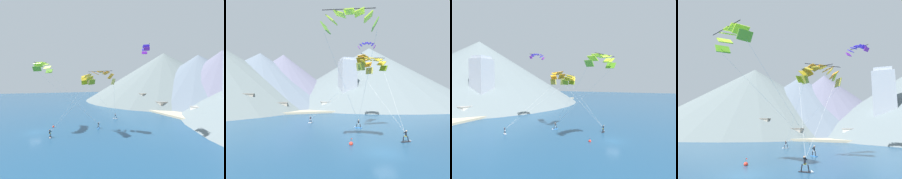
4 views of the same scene
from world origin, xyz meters
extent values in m
plane|color=navy|center=(0.00, 0.00, 0.00)|extent=(400.00, 400.00, 0.00)
cube|color=#337FDB|center=(3.09, 15.24, 0.04)|extent=(1.42, 1.21, 0.07)
cylinder|color=black|center=(3.41, 15.00, 0.44)|extent=(0.27, 0.25, 0.75)
cylinder|color=black|center=(2.77, 15.48, 0.44)|extent=(0.27, 0.25, 0.75)
cube|color=white|center=(3.09, 15.24, 0.85)|extent=(0.38, 0.39, 0.12)
cylinder|color=black|center=(3.13, 15.29, 1.18)|extent=(0.39, 0.41, 0.63)
cylinder|color=black|center=(3.16, 15.14, 1.36)|extent=(0.39, 0.48, 0.41)
cylinder|color=black|center=(2.97, 15.28, 1.36)|extent=(0.39, 0.48, 0.41)
cylinder|color=black|center=(2.96, 15.06, 1.33)|extent=(0.44, 0.34, 0.03)
sphere|color=beige|center=(3.18, 15.36, 1.59)|extent=(0.23, 0.23, 0.23)
cone|color=white|center=(2.39, 15.76, 0.10)|extent=(0.46, 0.47, 0.36)
cube|color=white|center=(-5.69, 24.27, 0.04)|extent=(1.17, 1.44, 0.07)
cylinder|color=#231E28|center=(-5.47, 24.60, 0.41)|extent=(0.22, 0.25, 0.68)
cylinder|color=#231E28|center=(-5.92, 23.94, 0.41)|extent=(0.22, 0.25, 0.68)
cube|color=white|center=(-5.69, 24.27, 0.78)|extent=(0.36, 0.34, 0.12)
cylinder|color=#231E28|center=(-5.74, 24.30, 1.10)|extent=(0.37, 0.34, 0.58)
cylinder|color=#231E28|center=(-5.59, 24.33, 1.26)|extent=(0.45, 0.34, 0.38)
cylinder|color=#231E28|center=(-5.72, 24.15, 1.26)|extent=(0.45, 0.34, 0.38)
cylinder|color=black|center=(-5.51, 24.14, 1.23)|extent=(0.32, 0.45, 0.03)
sphere|color=#9E7051|center=(-5.81, 24.34, 1.47)|extent=(0.21, 0.21, 0.21)
cone|color=white|center=(-6.18, 23.55, 0.10)|extent=(0.47, 0.45, 0.36)
cube|color=black|center=(5.44, 3.27, 0.04)|extent=(1.45, 0.48, 0.07)
cylinder|color=black|center=(5.05, 3.28, 0.45)|extent=(0.26, 0.13, 0.77)
cylinder|color=black|center=(5.84, 3.26, 0.45)|extent=(0.26, 0.13, 0.77)
cube|color=yellow|center=(5.44, 3.27, 0.87)|extent=(0.25, 0.33, 0.12)
cylinder|color=black|center=(5.44, 3.20, 1.22)|extent=(0.24, 0.38, 0.65)
cylinder|color=black|center=(5.32, 3.30, 1.40)|extent=(0.10, 0.56, 0.42)
cylinder|color=black|center=(5.57, 3.30, 1.40)|extent=(0.10, 0.56, 0.42)
cylinder|color=black|center=(5.45, 3.48, 1.37)|extent=(0.52, 0.05, 0.03)
sphere|color=tan|center=(5.44, 3.10, 1.64)|extent=(0.24, 0.24, 0.24)
cone|color=white|center=(6.31, 3.24, 0.10)|extent=(0.31, 0.37, 0.36)
cube|color=#67AD2A|center=(-1.02, 0.48, 15.66)|extent=(1.43, 2.20, 1.30)
cube|color=#C1EC30|center=(-1.79, 0.76, 16.62)|extent=(1.76, 2.33, 1.10)
cube|color=#C1EC30|center=(-2.79, 1.20, 17.24)|extent=(1.99, 2.38, 0.76)
cube|color=#C1EC30|center=(-3.90, 1.75, 17.46)|extent=(2.09, 2.39, 0.34)
cube|color=#C1EC30|center=(-4.99, 2.35, 17.24)|extent=(2.11, 2.34, 0.76)
cube|color=#C1EC30|center=(-5.93, 2.91, 16.62)|extent=(2.00, 2.22, 1.10)
cube|color=#67AD2A|center=(-6.60, 3.37, 15.66)|extent=(1.75, 2.05, 1.30)
cylinder|color=black|center=(-4.32, 0.95, 17.36)|extent=(6.07, 2.44, 0.10)
cylinder|color=silver|center=(1.10, 7.74, 8.21)|extent=(3.75, 14.68, 13.77)
cylinder|color=silver|center=(-1.92, 9.31, 8.21)|extent=(9.80, 11.55, 13.77)
cube|color=#AFAB45|center=(6.99, 17.87, 12.44)|extent=(1.49, 1.63, 1.60)
cube|color=orange|center=(6.38, 17.41, 13.75)|extent=(1.88, 2.02, 1.39)
cube|color=orange|center=(5.50, 16.55, 14.65)|extent=(2.16, 2.24, 0.94)
cube|color=orange|center=(4.50, 15.45, 14.97)|extent=(2.27, 2.26, 0.31)
cube|color=orange|center=(3.56, 14.30, 14.65)|extent=(2.24, 2.14, 0.94)
cube|color=orange|center=(2.84, 13.31, 13.75)|extent=(2.05, 1.82, 1.39)
cube|color=#AFAB45|center=(2.47, 12.64, 12.44)|extent=(1.72, 1.37, 1.60)
cylinder|color=black|center=(5.05, 14.98, 15.05)|extent=(5.13, 4.68, 0.10)
cylinder|color=silver|center=(0.82, 21.03, 6.46)|extent=(12.69, 6.25, 10.48)
cylinder|color=silver|center=(-1.54, 18.31, 6.46)|extent=(7.98, 11.70, 10.48)
cube|color=olive|center=(1.92, 11.85, 12.26)|extent=(0.87, 1.66, 1.33)
cube|color=gold|center=(2.59, 11.63, 13.16)|extent=(1.12, 1.68, 1.26)
cube|color=gold|center=(3.55, 11.53, 13.76)|extent=(1.18, 1.70, 1.01)
cube|color=gold|center=(4.67, 11.56, 13.98)|extent=(1.33, 1.69, 0.60)
cube|color=gold|center=(5.78, 11.73, 13.76)|extent=(1.46, 1.67, 1.01)
cube|color=gold|center=(6.71, 12.01, 13.16)|extent=(1.40, 1.64, 1.26)
cube|color=olive|center=(7.32, 12.35, 12.26)|extent=(1.15, 1.59, 1.33)
cylinder|color=black|center=(4.61, 12.26, 14.20)|extent=(5.37, 1.25, 0.10)
cylinder|color=silver|center=(3.59, 7.74, 6.56)|extent=(3.74, 8.55, 10.39)
cylinder|color=silver|center=(6.46, 8.00, 6.56)|extent=(2.05, 9.08, 10.39)
cube|color=purple|center=(8.08, 26.34, 20.06)|extent=(1.18, 1.50, 0.81)
cube|color=#3A25CF|center=(8.57, 26.07, 20.70)|extent=(1.35, 1.59, 0.64)
cube|color=#3A25CF|center=(9.22, 25.71, 21.10)|extent=(1.44, 1.65, 0.41)
cube|color=#3A25CF|center=(9.95, 25.30, 21.25)|extent=(1.45, 1.65, 0.12)
cube|color=#3A25CF|center=(10.69, 24.89, 21.10)|extent=(1.44, 1.65, 0.41)
cube|color=#3A25CF|center=(11.34, 24.54, 20.70)|extent=(1.35, 1.59, 0.64)
cube|color=purple|center=(11.83, 24.26, 20.06)|extent=(1.18, 1.50, 0.81)
cylinder|color=black|center=(10.26, 25.85, 21.25)|extent=(3.94, 2.25, 0.10)
sphere|color=red|center=(-2.78, 4.24, 0.15)|extent=(0.56, 0.56, 0.56)
cylinder|color=black|center=(-2.78, 4.24, 0.65)|extent=(0.04, 0.04, 0.44)
cube|color=red|center=(-2.69, 4.24, 0.83)|extent=(0.18, 0.01, 0.12)
cube|color=#BCAD8E|center=(0.00, 48.69, 0.35)|extent=(180.00, 10.00, 0.70)
cube|color=#B7AD9E|center=(-14.39, 51.64, 1.82)|extent=(6.70, 5.44, 3.63)
cube|color=gray|center=(-14.39, 51.64, 3.78)|extent=(6.97, 5.65, 0.30)
cube|color=silver|center=(7.33, 53.02, 1.80)|extent=(9.57, 4.97, 3.61)
cube|color=#9D9992|center=(7.33, 53.02, 3.76)|extent=(9.95, 5.17, 0.30)
cube|color=beige|center=(-26.85, 50.12, 3.47)|extent=(8.96, 6.23, 6.93)
cube|color=gray|center=(-26.85, 50.12, 7.08)|extent=(9.32, 6.47, 0.30)
cube|color=#A8ADB7|center=(15.43, 56.38, 11.09)|extent=(7.00, 7.00, 22.19)
cube|color=silver|center=(15.43, 56.38, 22.79)|extent=(5.60, 5.60, 1.20)
cone|color=slate|center=(-52.55, 88.14, 18.48)|extent=(122.25, 122.25, 36.97)
cone|color=slate|center=(-13.15, 95.63, 15.86)|extent=(83.43, 83.43, 31.71)
cone|color=slate|center=(-26.25, 92.86, 15.60)|extent=(96.00, 96.00, 31.20)
camera|label=1|loc=(40.91, 2.75, 11.58)|focal=24.00mm
camera|label=2|loc=(-11.51, -18.63, 7.10)|focal=28.00mm
camera|label=3|loc=(-37.27, -5.61, 12.09)|focal=28.00mm
camera|label=4|loc=(13.17, -20.45, 5.18)|focal=35.00mm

